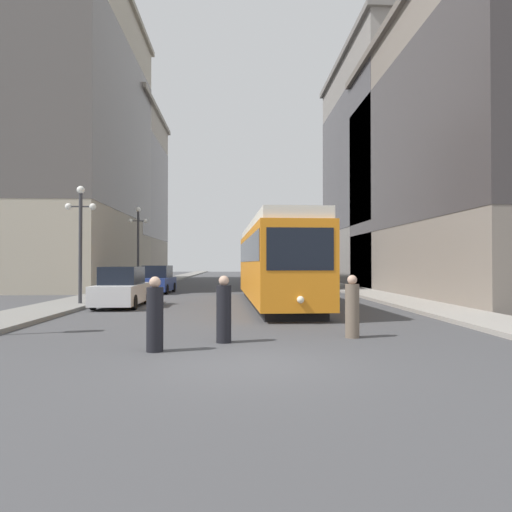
{
  "coord_description": "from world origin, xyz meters",
  "views": [
    {
      "loc": [
        -0.28,
        -9.25,
        1.98
      ],
      "look_at": [
        0.47,
        8.56,
        2.25
      ],
      "focal_mm": 33.25,
      "sensor_mm": 36.0,
      "label": 1
    }
  ],
  "objects_px": {
    "pedestrian_crossing_far": "(352,309)",
    "pedestrian_on_sidewalk": "(155,317)",
    "transit_bus": "(302,264)",
    "parked_car_left_near": "(122,288)",
    "parked_car_left_mid": "(158,280)",
    "streetcar": "(274,261)",
    "lamp_post_left_far": "(138,235)",
    "pedestrian_crossing_near": "(224,311)",
    "lamp_post_left_near": "(81,226)"
  },
  "relations": [
    {
      "from": "streetcar",
      "to": "pedestrian_on_sidewalk",
      "type": "relative_size",
      "value": 9.02
    },
    {
      "from": "transit_bus",
      "to": "parked_car_left_mid",
      "type": "relative_size",
      "value": 2.62
    },
    {
      "from": "lamp_post_left_far",
      "to": "transit_bus",
      "type": "bearing_deg",
      "value": 14.8
    },
    {
      "from": "parked_car_left_near",
      "to": "parked_car_left_mid",
      "type": "xyz_separation_m",
      "value": [
        0.0,
        9.79,
        -0.0
      ]
    },
    {
      "from": "streetcar",
      "to": "pedestrian_crossing_near",
      "type": "relative_size",
      "value": 9.09
    },
    {
      "from": "lamp_post_left_near",
      "to": "streetcar",
      "type": "bearing_deg",
      "value": 5.4
    },
    {
      "from": "transit_bus",
      "to": "lamp_post_left_near",
      "type": "distance_m",
      "value": 20.32
    },
    {
      "from": "streetcar",
      "to": "parked_car_left_mid",
      "type": "height_order",
      "value": "streetcar"
    },
    {
      "from": "pedestrian_crossing_far",
      "to": "lamp_post_left_far",
      "type": "bearing_deg",
      "value": -39.48
    },
    {
      "from": "parked_car_left_near",
      "to": "pedestrian_crossing_near",
      "type": "distance_m",
      "value": 11.12
    },
    {
      "from": "parked_car_left_mid",
      "to": "pedestrian_crossing_far",
      "type": "bearing_deg",
      "value": -64.22
    },
    {
      "from": "streetcar",
      "to": "lamp_post_left_near",
      "type": "relative_size",
      "value": 2.83
    },
    {
      "from": "transit_bus",
      "to": "parked_car_left_near",
      "type": "height_order",
      "value": "transit_bus"
    },
    {
      "from": "pedestrian_crossing_far",
      "to": "parked_car_left_mid",
      "type": "bearing_deg",
      "value": -40.79
    },
    {
      "from": "parked_car_left_near",
      "to": "pedestrian_on_sidewalk",
      "type": "distance_m",
      "value": 11.62
    },
    {
      "from": "pedestrian_crossing_far",
      "to": "lamp_post_left_far",
      "type": "distance_m",
      "value": 24.59
    },
    {
      "from": "parked_car_left_mid",
      "to": "pedestrian_crossing_far",
      "type": "height_order",
      "value": "parked_car_left_mid"
    },
    {
      "from": "pedestrian_crossing_near",
      "to": "parked_car_left_near",
      "type": "bearing_deg",
      "value": -150.55
    },
    {
      "from": "parked_car_left_mid",
      "to": "pedestrian_crossing_far",
      "type": "distance_m",
      "value": 20.86
    },
    {
      "from": "parked_car_left_near",
      "to": "lamp_post_left_near",
      "type": "distance_m",
      "value": 3.41
    },
    {
      "from": "parked_car_left_near",
      "to": "pedestrian_crossing_far",
      "type": "xyz_separation_m",
      "value": [
        8.29,
        -9.35,
        -0.07
      ]
    },
    {
      "from": "parked_car_left_mid",
      "to": "parked_car_left_near",
      "type": "bearing_deg",
      "value": -87.64
    },
    {
      "from": "transit_bus",
      "to": "pedestrian_on_sidewalk",
      "type": "height_order",
      "value": "transit_bus"
    },
    {
      "from": "pedestrian_crossing_near",
      "to": "transit_bus",
      "type": "bearing_deg",
      "value": 171.13
    },
    {
      "from": "parked_car_left_near",
      "to": "parked_car_left_mid",
      "type": "relative_size",
      "value": 1.11
    },
    {
      "from": "parked_car_left_mid",
      "to": "pedestrian_on_sidewalk",
      "type": "distance_m",
      "value": 21.18
    },
    {
      "from": "parked_car_left_mid",
      "to": "pedestrian_crossing_near",
      "type": "distance_m",
      "value": 20.37
    },
    {
      "from": "transit_bus",
      "to": "pedestrian_on_sidewalk",
      "type": "bearing_deg",
      "value": -106.32
    },
    {
      "from": "pedestrian_crossing_near",
      "to": "lamp_post_left_far",
      "type": "height_order",
      "value": "lamp_post_left_far"
    },
    {
      "from": "streetcar",
      "to": "pedestrian_crossing_near",
      "type": "height_order",
      "value": "streetcar"
    },
    {
      "from": "parked_car_left_mid",
      "to": "lamp_post_left_far",
      "type": "height_order",
      "value": "lamp_post_left_far"
    },
    {
      "from": "transit_bus",
      "to": "pedestrian_crossing_far",
      "type": "xyz_separation_m",
      "value": [
        -2.22,
        -25.42,
        -1.17
      ]
    },
    {
      "from": "parked_car_left_near",
      "to": "streetcar",
      "type": "bearing_deg",
      "value": 6.67
    },
    {
      "from": "transit_bus",
      "to": "streetcar",
      "type": "bearing_deg",
      "value": -104.54
    },
    {
      "from": "pedestrian_crossing_far",
      "to": "lamp_post_left_far",
      "type": "height_order",
      "value": "lamp_post_left_far"
    },
    {
      "from": "transit_bus",
      "to": "parked_car_left_near",
      "type": "relative_size",
      "value": 2.36
    },
    {
      "from": "parked_car_left_mid",
      "to": "pedestrian_on_sidewalk",
      "type": "bearing_deg",
      "value": -78.43
    },
    {
      "from": "pedestrian_crossing_near",
      "to": "lamp_post_left_near",
      "type": "bearing_deg",
      "value": -142.65
    },
    {
      "from": "pedestrian_crossing_near",
      "to": "pedestrian_crossing_far",
      "type": "distance_m",
      "value": 3.45
    },
    {
      "from": "lamp_post_left_near",
      "to": "lamp_post_left_far",
      "type": "distance_m",
      "value": 12.71
    },
    {
      "from": "pedestrian_crossing_far",
      "to": "lamp_post_left_far",
      "type": "xyz_separation_m",
      "value": [
        -10.19,
        22.14,
        3.22
      ]
    },
    {
      "from": "pedestrian_crossing_far",
      "to": "parked_car_left_near",
      "type": "bearing_deg",
      "value": -22.64
    },
    {
      "from": "streetcar",
      "to": "parked_car_left_near",
      "type": "height_order",
      "value": "streetcar"
    },
    {
      "from": "streetcar",
      "to": "lamp_post_left_near",
      "type": "height_order",
      "value": "lamp_post_left_near"
    },
    {
      "from": "streetcar",
      "to": "pedestrian_crossing_far",
      "type": "relative_size",
      "value": 9.12
    },
    {
      "from": "transit_bus",
      "to": "parked_car_left_mid",
      "type": "bearing_deg",
      "value": -150.79
    },
    {
      "from": "parked_car_left_mid",
      "to": "pedestrian_crossing_near",
      "type": "height_order",
      "value": "parked_car_left_mid"
    },
    {
      "from": "pedestrian_crossing_far",
      "to": "pedestrian_on_sidewalk",
      "type": "distance_m",
      "value": 5.21
    },
    {
      "from": "lamp_post_left_far",
      "to": "parked_car_left_near",
      "type": "bearing_deg",
      "value": -81.55
    },
    {
      "from": "parked_car_left_mid",
      "to": "pedestrian_on_sidewalk",
      "type": "xyz_separation_m",
      "value": [
        3.39,
        -20.91,
        -0.06
      ]
    }
  ]
}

